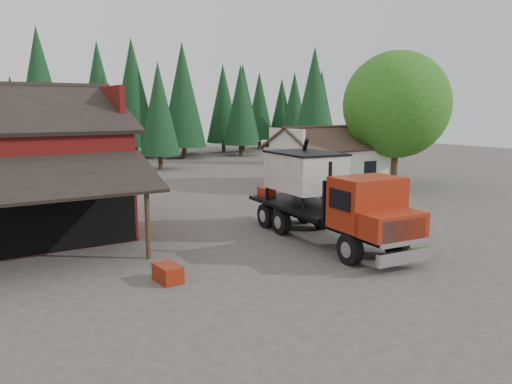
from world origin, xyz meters
TOP-DOWN VIEW (x-y plane):
  - ground at (0.00, 0.00)m, footprint 120.00×120.00m
  - farmhouse at (13.00, 13.00)m, footprint 8.60×6.42m
  - deciduous_tree at (17.01, 9.97)m, footprint 8.00×8.00m
  - conifer_backdrop at (0.00, 42.00)m, footprint 76.00×16.00m
  - near_pine_b at (6.00, 30.00)m, footprint 3.96×3.96m
  - near_pine_c at (22.00, 26.00)m, footprint 4.84×4.84m
  - near_pine_d at (-4.00, 34.00)m, footprint 5.28×5.28m
  - feed_truck at (2.10, 0.40)m, footprint 3.57×10.22m
  - silver_car at (8.77, 6.44)m, footprint 6.83×4.03m
  - equip_box at (-6.00, -0.86)m, footprint 0.78×1.15m

SIDE VIEW (x-z plane):
  - ground at x=0.00m, z-range 0.00..0.00m
  - conifer_backdrop at x=0.00m, z-range -8.00..8.00m
  - equip_box at x=-6.00m, z-range 0.00..0.60m
  - silver_car at x=8.77m, z-range 0.00..1.78m
  - farmhouse at x=13.00m, z-range -0.66..3.99m
  - feed_truck at x=2.10m, z-range -0.15..4.38m
  - near_pine_b at x=6.00m, z-range 0.69..11.09m
  - deciduous_tree at x=17.01m, z-range 0.81..11.01m
  - near_pine_c at x=22.00m, z-range 0.69..13.09m
  - near_pine_d at x=-4.00m, z-range 0.69..14.09m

